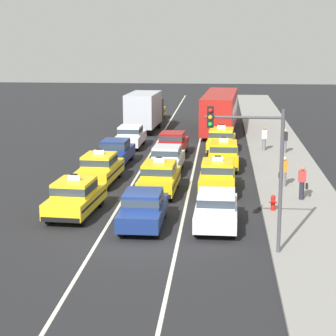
{
  "coord_description": "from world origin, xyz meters",
  "views": [
    {
      "loc": [
        3.27,
        -24.07,
        8.2
      ],
      "look_at": [
        0.52,
        8.06,
        1.3
      ],
      "focal_mm": 68.08,
      "sensor_mm": 36.0,
      "label": 1
    }
  ],
  "objects_px": {
    "box_truck_left_fifth": "(145,110)",
    "bus_right_fifth": "(220,110)",
    "taxi_left_nearest": "(75,197)",
    "pedestrian_trailing": "(264,139)",
    "pedestrian_near_crosswalk": "(302,183)",
    "pedestrian_mid_block": "(284,171)",
    "taxi_right_second": "(217,175)",
    "taxi_right_sixth": "(220,109)",
    "sedan_center_fourth": "(172,143)",
    "pedestrian_by_storefront": "(285,141)",
    "taxi_center_second": "(159,177)",
    "fire_hydrant": "(273,202)",
    "sedan_center_third": "(167,158)",
    "sedan_left_fourth": "(130,136)",
    "sedan_right_nearest": "(216,208)",
    "taxi_right_third": "(223,154)",
    "taxi_right_fourth": "(221,140)",
    "taxi_left_second": "(100,168)",
    "traffic_light_pole": "(255,155)",
    "sedan_center_nearest": "(143,208)",
    "taxi_left_sixth": "(154,111)",
    "sedan_left_third": "(115,151)"
  },
  "relations": [
    {
      "from": "taxi_left_sixth",
      "to": "sedan_center_nearest",
      "type": "relative_size",
      "value": 1.06
    },
    {
      "from": "bus_right_fifth",
      "to": "fire_hydrant",
      "type": "height_order",
      "value": "bus_right_fifth"
    },
    {
      "from": "sedan_left_fourth",
      "to": "pedestrian_mid_block",
      "type": "bearing_deg",
      "value": -49.8
    },
    {
      "from": "sedan_left_fourth",
      "to": "fire_hydrant",
      "type": "distance_m",
      "value": 18.83
    },
    {
      "from": "taxi_right_fourth",
      "to": "taxi_left_sixth",
      "type": "bearing_deg",
      "value": 111.69
    },
    {
      "from": "sedan_left_fourth",
      "to": "sedan_center_nearest",
      "type": "relative_size",
      "value": 1.0
    },
    {
      "from": "box_truck_left_fifth",
      "to": "sedan_left_fourth",
      "type": "bearing_deg",
      "value": -90.74
    },
    {
      "from": "taxi_left_sixth",
      "to": "pedestrian_by_storefront",
      "type": "relative_size",
      "value": 2.79
    },
    {
      "from": "sedan_center_third",
      "to": "taxi_right_fourth",
      "type": "relative_size",
      "value": 0.94
    },
    {
      "from": "taxi_center_second",
      "to": "sedan_center_third",
      "type": "distance_m",
      "value": 5.19
    },
    {
      "from": "pedestrian_near_crosswalk",
      "to": "pedestrian_by_storefront",
      "type": "height_order",
      "value": "pedestrian_near_crosswalk"
    },
    {
      "from": "sedan_center_nearest",
      "to": "taxi_right_third",
      "type": "height_order",
      "value": "taxi_right_third"
    },
    {
      "from": "pedestrian_mid_block",
      "to": "fire_hydrant",
      "type": "distance_m",
      "value": 4.9
    },
    {
      "from": "taxi_right_second",
      "to": "taxi_right_sixth",
      "type": "height_order",
      "value": "same"
    },
    {
      "from": "taxi_left_second",
      "to": "taxi_right_second",
      "type": "distance_m",
      "value": 6.62
    },
    {
      "from": "sedan_left_fourth",
      "to": "pedestrian_trailing",
      "type": "xyz_separation_m",
      "value": [
        9.52,
        -1.26,
        0.13
      ]
    },
    {
      "from": "taxi_center_second",
      "to": "sedan_center_third",
      "type": "height_order",
      "value": "taxi_center_second"
    },
    {
      "from": "taxi_center_second",
      "to": "pedestrian_trailing",
      "type": "xyz_separation_m",
      "value": [
        6.11,
        12.03,
        0.1
      ]
    },
    {
      "from": "sedan_center_third",
      "to": "sedan_center_fourth",
      "type": "bearing_deg",
      "value": 90.96
    },
    {
      "from": "sedan_center_fourth",
      "to": "pedestrian_by_storefront",
      "type": "xyz_separation_m",
      "value": [
        7.6,
        0.66,
        0.13
      ]
    },
    {
      "from": "taxi_left_second",
      "to": "taxi_left_sixth",
      "type": "relative_size",
      "value": 1.01
    },
    {
      "from": "taxi_left_nearest",
      "to": "pedestrian_trailing",
      "type": "distance_m",
      "value": 18.9
    },
    {
      "from": "taxi_left_nearest",
      "to": "sedan_left_fourth",
      "type": "height_order",
      "value": "taxi_left_nearest"
    },
    {
      "from": "taxi_left_nearest",
      "to": "fire_hydrant",
      "type": "distance_m",
      "value": 9.07
    },
    {
      "from": "pedestrian_by_storefront",
      "to": "taxi_left_nearest",
      "type": "bearing_deg",
      "value": -125.05
    },
    {
      "from": "sedan_right_nearest",
      "to": "taxi_right_third",
      "type": "xyz_separation_m",
      "value": [
        0.3,
        12.17,
        0.03
      ]
    },
    {
      "from": "sedan_left_third",
      "to": "bus_right_fifth",
      "type": "xyz_separation_m",
      "value": [
        6.48,
        14.16,
        0.97
      ]
    },
    {
      "from": "taxi_left_second",
      "to": "taxi_left_nearest",
      "type": "bearing_deg",
      "value": -89.35
    },
    {
      "from": "sedan_right_nearest",
      "to": "taxi_right_sixth",
      "type": "relative_size",
      "value": 0.94
    },
    {
      "from": "box_truck_left_fifth",
      "to": "taxi_right_fourth",
      "type": "relative_size",
      "value": 1.53
    },
    {
      "from": "sedan_center_third",
      "to": "taxi_right_second",
      "type": "relative_size",
      "value": 0.95
    },
    {
      "from": "pedestrian_near_crosswalk",
      "to": "pedestrian_mid_block",
      "type": "height_order",
      "value": "pedestrian_near_crosswalk"
    },
    {
      "from": "box_truck_left_fifth",
      "to": "taxi_left_sixth",
      "type": "distance_m",
      "value": 7.04
    },
    {
      "from": "box_truck_left_fifth",
      "to": "bus_right_fifth",
      "type": "relative_size",
      "value": 0.63
    },
    {
      "from": "taxi_center_second",
      "to": "pedestrian_near_crosswalk",
      "type": "bearing_deg",
      "value": -8.95
    },
    {
      "from": "taxi_left_sixth",
      "to": "pedestrian_mid_block",
      "type": "height_order",
      "value": "taxi_left_sixth"
    },
    {
      "from": "sedan_right_nearest",
      "to": "pedestrian_mid_block",
      "type": "xyz_separation_m",
      "value": [
        3.51,
        7.16,
        0.1
      ]
    },
    {
      "from": "taxi_center_second",
      "to": "pedestrian_by_storefront",
      "type": "relative_size",
      "value": 2.8
    },
    {
      "from": "taxi_center_second",
      "to": "sedan_center_third",
      "type": "xyz_separation_m",
      "value": [
        -0.06,
        5.19,
        -0.03
      ]
    },
    {
      "from": "pedestrian_by_storefront",
      "to": "pedestrian_trailing",
      "type": "bearing_deg",
      "value": 148.58
    },
    {
      "from": "sedan_left_fourth",
      "to": "sedan_center_fourth",
      "type": "relative_size",
      "value": 0.99
    },
    {
      "from": "sedan_center_nearest",
      "to": "sedan_right_nearest",
      "type": "xyz_separation_m",
      "value": [
        3.12,
        0.2,
        0.0
      ]
    },
    {
      "from": "taxi_left_second",
      "to": "sedan_left_fourth",
      "type": "relative_size",
      "value": 1.07
    },
    {
      "from": "taxi_right_third",
      "to": "pedestrian_by_storefront",
      "type": "bearing_deg",
      "value": 48.22
    },
    {
      "from": "pedestrian_mid_block",
      "to": "sedan_right_nearest",
      "type": "bearing_deg",
      "value": -116.13
    },
    {
      "from": "sedan_left_fourth",
      "to": "sedan_center_nearest",
      "type": "distance_m",
      "value": 19.38
    },
    {
      "from": "taxi_left_second",
      "to": "traffic_light_pole",
      "type": "xyz_separation_m",
      "value": [
        7.88,
        -10.96,
        2.94
      ]
    },
    {
      "from": "pedestrian_by_storefront",
      "to": "bus_right_fifth",
      "type": "bearing_deg",
      "value": 113.73
    },
    {
      "from": "taxi_center_second",
      "to": "fire_hydrant",
      "type": "bearing_deg",
      "value": -30.21
    },
    {
      "from": "sedan_left_fourth",
      "to": "taxi_right_third",
      "type": "height_order",
      "value": "taxi_right_third"
    }
  ]
}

